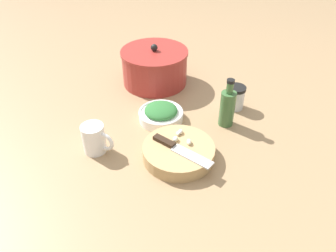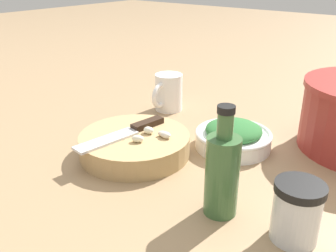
{
  "view_description": "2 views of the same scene",
  "coord_description": "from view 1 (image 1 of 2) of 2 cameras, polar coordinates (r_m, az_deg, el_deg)",
  "views": [
    {
      "loc": [
        -0.7,
        -0.45,
        0.7
      ],
      "look_at": [
        0.01,
        -0.03,
        0.08
      ],
      "focal_mm": 35.0,
      "sensor_mm": 36.0,
      "label": 1
    },
    {
      "loc": [
        0.45,
        -0.58,
        0.36
      ],
      "look_at": [
        0.01,
        -0.03,
        0.05
      ],
      "focal_mm": 40.0,
      "sensor_mm": 36.0,
      "label": 2
    }
  ],
  "objects": [
    {
      "name": "cutting_board",
      "position": [
        1.02,
        1.85,
        -4.53
      ],
      "size": [
        0.22,
        0.22,
        0.04
      ],
      "color": "tan",
      "rests_on": "ground_plane"
    },
    {
      "name": "spice_jar",
      "position": [
        1.25,
        11.66,
        4.93
      ],
      "size": [
        0.07,
        0.07,
        0.09
      ],
      "color": "silver",
      "rests_on": "ground_plane"
    },
    {
      "name": "garlic_cloves",
      "position": [
        1.03,
        2.24,
        -1.97
      ],
      "size": [
        0.06,
        0.07,
        0.01
      ],
      "color": "white",
      "rests_on": "cutting_board"
    },
    {
      "name": "oil_bottle",
      "position": [
        1.14,
        10.3,
        3.25
      ],
      "size": [
        0.05,
        0.05,
        0.18
      ],
      "color": "#3D6638",
      "rests_on": "ground_plane"
    },
    {
      "name": "herb_bowl",
      "position": [
        1.17,
        -1.22,
        2.16
      ],
      "size": [
        0.16,
        0.16,
        0.06
      ],
      "color": "white",
      "rests_on": "ground_plane"
    },
    {
      "name": "chef_knife",
      "position": [
        0.99,
        1.77,
        -3.97
      ],
      "size": [
        0.06,
        0.21,
        0.01
      ],
      "rotation": [
        0.0,
        0.0,
        3.01
      ],
      "color": "black",
      "rests_on": "cutting_board"
    },
    {
      "name": "ground_plane",
      "position": [
        1.09,
        -1.73,
        -2.87
      ],
      "size": [
        5.0,
        5.0,
        0.0
      ],
      "primitive_type": "plane",
      "color": "#997A56"
    },
    {
      "name": "stock_pot",
      "position": [
        1.38,
        -2.33,
        10.25
      ],
      "size": [
        0.28,
        0.28,
        0.17
      ],
      "color": "#9E2D28",
      "rests_on": "ground_plane"
    },
    {
      "name": "coffee_mug",
      "position": [
        1.05,
        -12.63,
        -2.2
      ],
      "size": [
        0.07,
        0.11,
        0.1
      ],
      "color": "white",
      "rests_on": "ground_plane"
    }
  ]
}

